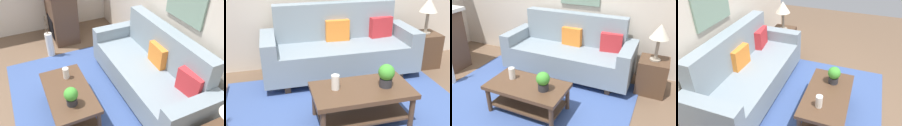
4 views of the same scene
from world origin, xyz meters
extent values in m
plane|color=brown|center=(0.00, 0.00, 0.00)|extent=(9.45, 9.45, 0.00)
cube|color=beige|center=(0.00, 2.02, 1.35)|extent=(5.45, 0.10, 2.70)
cube|color=#3D5693|center=(0.00, 0.50, 0.01)|extent=(2.96, 2.11, 0.01)
cube|color=gray|center=(0.18, 1.42, 0.32)|extent=(1.88, 0.84, 0.40)
cube|color=gray|center=(0.18, 1.74, 0.80)|extent=(1.88, 0.20, 0.56)
cube|color=gray|center=(-0.86, 1.42, 0.42)|extent=(0.20, 0.84, 0.60)
cube|color=gray|center=(1.22, 1.42, 0.42)|extent=(0.20, 0.84, 0.60)
cube|color=#513826|center=(1.02, 1.42, 0.06)|extent=(0.08, 0.74, 0.12)
cube|color=orange|center=(0.18, 1.61, 0.68)|extent=(0.37, 0.14, 0.32)
cube|color=red|center=(0.90, 1.61, 0.68)|extent=(0.37, 0.17, 0.32)
cube|color=#513826|center=(0.10, 0.23, 0.41)|extent=(1.10, 0.60, 0.05)
cube|color=#513826|center=(0.10, 0.23, 0.12)|extent=(0.98, 0.50, 0.02)
cylinder|color=#513826|center=(0.59, -0.02, 0.19)|extent=(0.06, 0.06, 0.38)
cylinder|color=#513826|center=(0.59, 0.48, 0.19)|extent=(0.06, 0.06, 0.38)
cylinder|color=white|center=(-0.18, 0.28, 0.51)|extent=(0.09, 0.09, 0.17)
cylinder|color=#2D2D33|center=(0.37, 0.20, 0.48)|extent=(0.14, 0.14, 0.10)
sphere|color=green|center=(0.37, 0.20, 0.60)|extent=(0.18, 0.18, 0.18)
cube|color=#513826|center=(1.62, 1.47, 0.28)|extent=(0.44, 0.44, 0.56)
cylinder|color=gray|center=(1.62, 1.47, 0.57)|extent=(0.16, 0.16, 0.02)
cylinder|color=gray|center=(1.62, 1.47, 0.74)|extent=(0.05, 0.05, 0.35)
cone|color=beige|center=(1.62, 1.47, 1.02)|extent=(0.28, 0.28, 0.22)
cube|color=gray|center=(0.18, 1.95, 1.50)|extent=(0.75, 0.03, 0.65)
camera|label=1|loc=(2.48, -0.21, 2.59)|focal=36.91mm
camera|label=2|loc=(-0.80, -2.16, 1.85)|focal=42.56mm
camera|label=3|loc=(1.67, -1.99, 2.10)|focal=36.86mm
camera|label=4|loc=(-2.24, -0.08, 2.40)|focal=35.32mm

